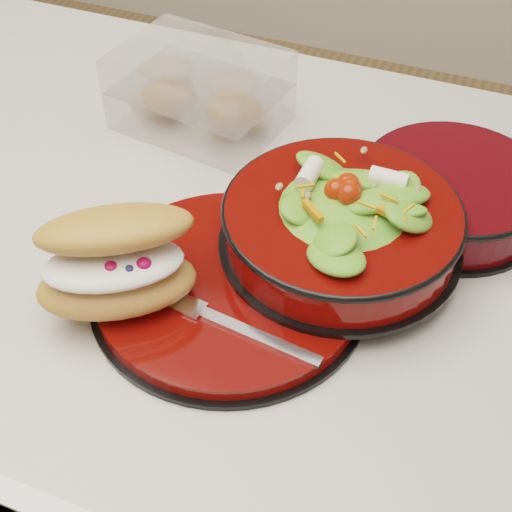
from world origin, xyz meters
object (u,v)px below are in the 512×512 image
at_px(pastry_box, 200,92).
at_px(extra_bowl, 453,191).
at_px(dinner_plate, 230,286).
at_px(salad_bowl, 342,218).
at_px(fork, 235,326).
at_px(croissant, 117,262).
at_px(island_counter, 227,431).

relative_size(pastry_box, extra_bowl, 1.04).
xyz_separation_m(dinner_plate, pastry_box, (-0.15, 0.26, 0.03)).
bearing_deg(salad_bowl, pastry_box, 143.80).
bearing_deg(dinner_plate, fork, -61.60).
distance_m(dinner_plate, fork, 0.06).
bearing_deg(pastry_box, dinner_plate, -51.38).
relative_size(croissant, pastry_box, 0.79).
distance_m(salad_bowl, pastry_box, 0.29).
relative_size(salad_bowl, croissant, 1.46).
height_order(fork, extra_bowl, extra_bowl).
relative_size(salad_bowl, extra_bowl, 1.20).
bearing_deg(croissant, dinner_plate, 0.51).
height_order(salad_bowl, extra_bowl, salad_bowl).
bearing_deg(fork, pastry_box, 36.92).
height_order(croissant, extra_bowl, croissant).
xyz_separation_m(salad_bowl, fork, (-0.06, -0.14, -0.03)).
height_order(dinner_plate, croissant, croissant).
height_order(salad_bowl, fork, salad_bowl).
bearing_deg(salad_bowl, fork, -111.64).
bearing_deg(pastry_box, extra_bowl, -1.31).
height_order(island_counter, dinner_plate, dinner_plate).
distance_m(fork, extra_bowl, 0.29).
relative_size(island_counter, salad_bowl, 5.05).
bearing_deg(dinner_plate, croissant, -147.11).
distance_m(island_counter, dinner_plate, 0.47).
bearing_deg(croissant, fork, -31.32).
xyz_separation_m(island_counter, extra_bowl, (0.24, 0.10, 0.48)).
distance_m(island_counter, extra_bowl, 0.54).
height_order(island_counter, pastry_box, pastry_box).
distance_m(dinner_plate, pastry_box, 0.30).
relative_size(dinner_plate, croissant, 1.63).
bearing_deg(salad_bowl, dinner_plate, -134.37).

